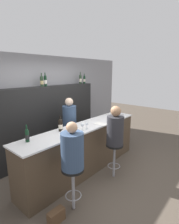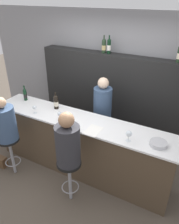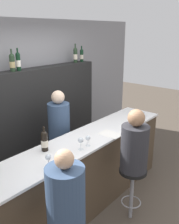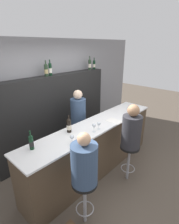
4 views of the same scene
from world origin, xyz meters
name	(u,v)px [view 4 (image 4 of 4)]	position (x,y,z in m)	size (l,w,h in m)	color
ground_plane	(106,175)	(0.00, 0.00, 0.00)	(16.00, 16.00, 0.00)	#4C4238
wall_back	(49,97)	(0.00, 1.75, 1.30)	(6.40, 0.05, 2.60)	gray
bar_counter	(95,148)	(0.00, 0.29, 0.52)	(3.19, 0.61, 1.04)	#473828
back_bar_cabinet	(56,114)	(0.00, 1.52, 0.92)	(2.99, 0.28, 1.84)	black
wine_bottle_counter_0	(31,142)	(-1.26, 0.43, 1.16)	(0.07, 0.07, 0.29)	black
wine_bottle_counter_1	(69,125)	(-0.55, 0.43, 1.17)	(0.08, 0.08, 0.31)	black
wine_bottle_backbar_0	(46,70)	(-0.17, 1.52, 1.97)	(0.08, 0.08, 0.32)	#233823
wine_bottle_backbar_1	(50,69)	(-0.06, 1.52, 1.97)	(0.07, 0.07, 0.33)	black
wine_bottle_backbar_2	(90,64)	(1.19, 1.52, 1.97)	(0.08, 0.08, 0.34)	#233823
wine_bottle_backbar_3	(94,64)	(1.36, 1.52, 1.96)	(0.07, 0.07, 0.30)	black
wine_glass_0	(72,137)	(-0.76, 0.11, 1.15)	(0.07, 0.07, 0.14)	silver
wine_glass_1	(94,126)	(-0.25, 0.11, 1.16)	(0.07, 0.07, 0.16)	silver
wine_glass_2	(99,124)	(-0.12, 0.11, 1.14)	(0.06, 0.06, 0.14)	silver
wine_glass_3	(129,109)	(0.90, 0.11, 1.16)	(0.08, 0.08, 0.16)	silver
metal_bowl	(133,107)	(1.29, 0.21, 1.07)	(0.23, 0.23, 0.06)	#B7B7BC
tasting_menu	(114,121)	(0.36, 0.11, 1.05)	(0.21, 0.30, 0.00)	white
bar_stool_left	(85,191)	(-0.98, -0.36, 0.57)	(0.36, 0.36, 0.73)	gray
guest_seated_left	(84,163)	(-0.98, -0.36, 1.05)	(0.35, 0.35, 0.74)	#334766
bar_stool_right	(129,154)	(0.21, -0.36, 0.57)	(0.36, 0.36, 0.73)	gray
guest_seated_right	(132,129)	(0.21, -0.36, 1.08)	(0.34, 0.34, 0.80)	#28282D
bartender	(79,127)	(0.13, 0.90, 0.73)	(0.33, 0.33, 1.58)	#334766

